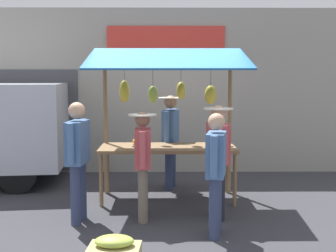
% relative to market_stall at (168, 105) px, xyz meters
% --- Properties ---
extents(ground_plane, '(40.00, 40.00, 0.00)m').
position_rel_market_stall_xyz_m(ground_plane, '(0.01, 0.03, -1.55)').
color(ground_plane, '#38383D').
extents(street_backdrop, '(9.00, 0.30, 3.40)m').
position_rel_market_stall_xyz_m(street_backdrop, '(0.07, -2.16, 0.15)').
color(street_backdrop, '#9E998E').
rests_on(street_backdrop, ground).
extents(market_stall, '(2.50, 1.46, 2.50)m').
position_rel_market_stall_xyz_m(market_stall, '(0.00, 0.00, 0.00)').
color(market_stall, olive).
rests_on(market_stall, ground).
extents(vendor_with_sunhat, '(0.43, 0.70, 1.68)m').
position_rel_market_stall_xyz_m(vendor_with_sunhat, '(-0.05, -0.72, -0.55)').
color(vendor_with_sunhat, navy).
rests_on(vendor_with_sunhat, ground).
extents(shopper_in_striped_shirt, '(0.31, 0.67, 1.57)m').
position_rel_market_stall_xyz_m(shopper_in_striped_shirt, '(-0.58, 1.73, -0.65)').
color(shopper_in_striped_shirt, navy).
rests_on(shopper_in_striped_shirt, ground).
extents(shopper_with_shopping_bag, '(0.42, 0.68, 1.61)m').
position_rel_market_stall_xyz_m(shopper_with_shopping_bag, '(-0.69, 0.99, -0.60)').
color(shopper_with_shopping_bag, '#232328').
rests_on(shopper_with_shopping_bag, ground).
extents(shopper_in_grey_tee, '(0.40, 0.67, 1.53)m').
position_rel_market_stall_xyz_m(shopper_in_grey_tee, '(0.37, 1.08, -0.66)').
color(shopper_in_grey_tee, '#726656').
rests_on(shopper_in_grey_tee, ground).
extents(shopper_with_ponytail, '(0.27, 0.71, 1.67)m').
position_rel_market_stall_xyz_m(shopper_with_ponytail, '(1.26, 1.16, -0.58)').
color(shopper_with_ponytail, navy).
rests_on(shopper_with_ponytail, ground).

